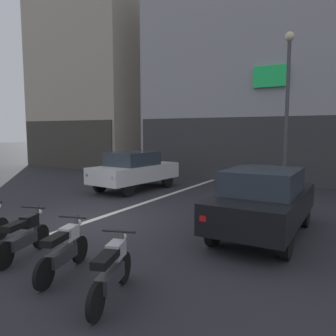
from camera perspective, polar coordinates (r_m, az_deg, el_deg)
name	(u,v)px	position (r m, az deg, el deg)	size (l,w,h in m)	color
ground_plane	(88,222)	(9.72, -13.47, -8.90)	(120.00, 120.00, 0.00)	#2B2B30
lane_centre_line	(186,189)	(14.55, 3.03, -3.63)	(0.20, 18.00, 0.01)	silver
building_corner_left	(104,34)	(27.26, -10.97, 21.65)	(8.20, 8.09, 19.54)	#B2A893
building_mid_block	(252,75)	(21.03, 14.25, 15.19)	(10.67, 8.04, 11.66)	#9E9EA3
car_white_crossing_near	(134,170)	(14.29, -5.78, -0.26)	(2.16, 4.25, 1.64)	black
car_black_parked_kerbside	(264,200)	(8.34, 16.08, -5.28)	(1.78, 4.11, 1.64)	black
car_red_down_street	(267,159)	(20.49, 16.55, 1.52)	(2.01, 4.20, 1.64)	black
street_lamp	(287,96)	(13.88, 19.77, 11.45)	(0.36, 0.36, 6.25)	#47474C
motorcycle_black_row_left_mid	(24,235)	(7.37, -23.46, -10.54)	(0.65, 1.62, 0.98)	black
motorcycle_white_row_centre	(64,249)	(6.31, -17.43, -13.16)	(0.63, 1.62, 0.98)	black
motorcycle_silver_row_right_mid	(112,270)	(5.29, -9.61, -16.84)	(0.67, 1.61, 0.98)	black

